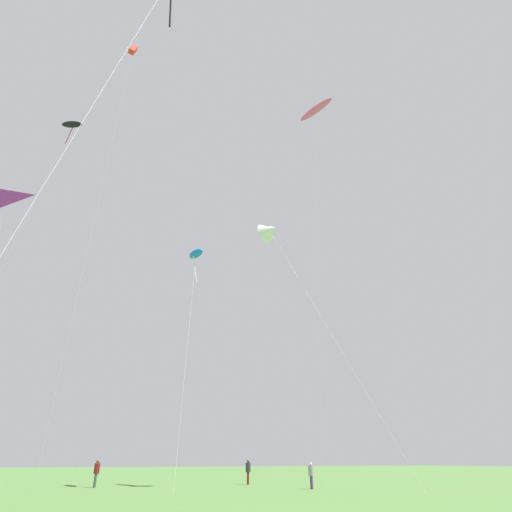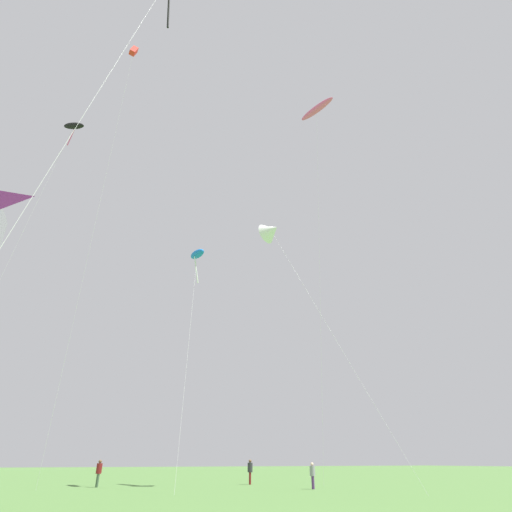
{
  "view_description": "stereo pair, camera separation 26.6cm",
  "coord_description": "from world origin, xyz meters",
  "px_view_note": "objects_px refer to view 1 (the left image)",
  "views": [
    {
      "loc": [
        -7.34,
        -10.92,
        1.62
      ],
      "look_at": [
        2.46,
        10.2,
        13.02
      ],
      "focal_mm": 29.48,
      "sensor_mm": 36.0,
      "label": 1
    },
    {
      "loc": [
        -7.1,
        -11.03,
        1.62
      ],
      "look_at": [
        2.46,
        10.2,
        13.02
      ],
      "focal_mm": 29.48,
      "sensor_mm": 36.0,
      "label": 2
    }
  ],
  "objects_px": {
    "kite_flying_5": "(196,254)",
    "person_standing_1": "(311,474)",
    "person_standing_0": "(97,471)",
    "kite_flying_0": "(316,110)",
    "person_standing_2": "(248,470)",
    "kite_flying_2": "(270,231)",
    "kite_flying_4": "(132,53)",
    "kite_flying_3": "(72,125)"
  },
  "relations": [
    {
      "from": "person_standing_0",
      "to": "kite_flying_2",
      "type": "height_order",
      "value": "kite_flying_2"
    },
    {
      "from": "person_standing_0",
      "to": "kite_flying_3",
      "type": "bearing_deg",
      "value": 52.68
    },
    {
      "from": "kite_flying_2",
      "to": "kite_flying_5",
      "type": "bearing_deg",
      "value": 147.64
    },
    {
      "from": "person_standing_1",
      "to": "person_standing_0",
      "type": "bearing_deg",
      "value": -107.41
    },
    {
      "from": "kite_flying_0",
      "to": "kite_flying_3",
      "type": "distance_m",
      "value": 25.85
    },
    {
      "from": "person_standing_0",
      "to": "kite_flying_0",
      "type": "height_order",
      "value": "kite_flying_0"
    },
    {
      "from": "kite_flying_2",
      "to": "kite_flying_4",
      "type": "relative_size",
      "value": 0.58
    },
    {
      "from": "kite_flying_3",
      "to": "kite_flying_5",
      "type": "xyz_separation_m",
      "value": [
        12.55,
        -7.32,
        -16.07
      ]
    },
    {
      "from": "kite_flying_5",
      "to": "person_standing_1",
      "type": "bearing_deg",
      "value": -36.83
    },
    {
      "from": "kite_flying_4",
      "to": "kite_flying_0",
      "type": "bearing_deg",
      "value": -6.12
    },
    {
      "from": "person_standing_0",
      "to": "person_standing_2",
      "type": "height_order",
      "value": "person_standing_2"
    },
    {
      "from": "kite_flying_0",
      "to": "kite_flying_2",
      "type": "xyz_separation_m",
      "value": [
        -4.31,
        2.17,
        -13.97
      ]
    },
    {
      "from": "person_standing_1",
      "to": "kite_flying_4",
      "type": "xyz_separation_m",
      "value": [
        -15.46,
        1.69,
        33.75
      ]
    },
    {
      "from": "person_standing_1",
      "to": "kite_flying_2",
      "type": "relative_size",
      "value": 0.07
    },
    {
      "from": "kite_flying_0",
      "to": "kite_flying_5",
      "type": "distance_m",
      "value": 19.46
    },
    {
      "from": "kite_flying_4",
      "to": "kite_flying_5",
      "type": "relative_size",
      "value": 1.92
    },
    {
      "from": "kite_flying_4",
      "to": "person_standing_0",
      "type": "bearing_deg",
      "value": 64.86
    },
    {
      "from": "person_standing_0",
      "to": "kite_flying_2",
      "type": "relative_size",
      "value": 0.08
    },
    {
      "from": "person_standing_0",
      "to": "kite_flying_0",
      "type": "bearing_deg",
      "value": -122.96
    },
    {
      "from": "person_standing_2",
      "to": "kite_flying_0",
      "type": "relative_size",
      "value": 0.05
    },
    {
      "from": "person_standing_2",
      "to": "kite_flying_4",
      "type": "xyz_separation_m",
      "value": [
        -14.16,
        -5.52,
        33.64
      ]
    },
    {
      "from": "person_standing_2",
      "to": "person_standing_0",
      "type": "bearing_deg",
      "value": -74.47
    },
    {
      "from": "person_standing_0",
      "to": "kite_flying_0",
      "type": "distance_m",
      "value": 36.88
    },
    {
      "from": "kite_flying_0",
      "to": "kite_flying_4",
      "type": "xyz_separation_m",
      "value": [
        -18.05,
        1.94,
        1.02
      ]
    },
    {
      "from": "kite_flying_2",
      "to": "kite_flying_3",
      "type": "distance_m",
      "value": 25.39
    },
    {
      "from": "kite_flying_2",
      "to": "kite_flying_4",
      "type": "height_order",
      "value": "kite_flying_4"
    },
    {
      "from": "person_standing_0",
      "to": "kite_flying_4",
      "type": "bearing_deg",
      "value": 150.57
    },
    {
      "from": "kite_flying_3",
      "to": "kite_flying_5",
      "type": "bearing_deg",
      "value": -30.26
    },
    {
      "from": "kite_flying_0",
      "to": "kite_flying_5",
      "type": "height_order",
      "value": "kite_flying_0"
    },
    {
      "from": "person_standing_2",
      "to": "kite_flying_4",
      "type": "distance_m",
      "value": 36.91
    },
    {
      "from": "person_standing_2",
      "to": "kite_flying_0",
      "type": "xyz_separation_m",
      "value": [
        3.89,
        -7.46,
        32.62
      ]
    },
    {
      "from": "person_standing_1",
      "to": "kite_flying_2",
      "type": "distance_m",
      "value": 18.93
    },
    {
      "from": "person_standing_2",
      "to": "kite_flying_3",
      "type": "relative_size",
      "value": 0.05
    },
    {
      "from": "kite_flying_0",
      "to": "kite_flying_5",
      "type": "bearing_deg",
      "value": 150.04
    },
    {
      "from": "person_standing_0",
      "to": "kite_flying_0",
      "type": "relative_size",
      "value": 0.05
    },
    {
      "from": "kite_flying_4",
      "to": "kite_flying_3",
      "type": "bearing_deg",
      "value": 111.31
    },
    {
      "from": "kite_flying_4",
      "to": "person_standing_1",
      "type": "bearing_deg",
      "value": -6.23
    },
    {
      "from": "person_standing_0",
      "to": "person_standing_1",
      "type": "xyz_separation_m",
      "value": [
        12.5,
        -8.0,
        -0.1
      ]
    },
    {
      "from": "kite_flying_0",
      "to": "kite_flying_3",
      "type": "xyz_separation_m",
      "value": [
        -22.36,
        12.97,
        0.25
      ]
    },
    {
      "from": "person_standing_2",
      "to": "kite_flying_2",
      "type": "relative_size",
      "value": 0.08
    },
    {
      "from": "person_standing_1",
      "to": "kite_flying_4",
      "type": "height_order",
      "value": "kite_flying_4"
    },
    {
      "from": "kite_flying_3",
      "to": "kite_flying_4",
      "type": "bearing_deg",
      "value": -68.69
    }
  ]
}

